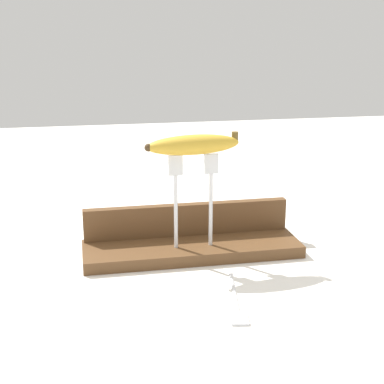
{
  "coord_description": "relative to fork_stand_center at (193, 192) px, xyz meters",
  "views": [
    {
      "loc": [
        -0.2,
        -1.0,
        0.42
      ],
      "look_at": [
        0.0,
        0.0,
        0.12
      ],
      "focal_mm": 54.58,
      "sensor_mm": 36.0,
      "label": 1
    }
  ],
  "objects": [
    {
      "name": "ground_plane",
      "position": [
        -0.0,
        0.01,
        -0.13
      ],
      "size": [
        3.0,
        3.0,
        0.0
      ],
      "primitive_type": "plane",
      "color": "silver"
    },
    {
      "name": "wooden_board",
      "position": [
        -0.0,
        0.01,
        -0.11
      ],
      "size": [
        0.4,
        0.12,
        0.02
      ],
      "primitive_type": "cube",
      "color": "brown",
      "rests_on": "ground"
    },
    {
      "name": "board_backstop",
      "position": [
        -0.0,
        0.06,
        -0.07
      ],
      "size": [
        0.4,
        0.02,
        0.06
      ],
      "primitive_type": "cube",
      "color": "brown",
      "rests_on": "wooden_board"
    },
    {
      "name": "fork_stand_center",
      "position": [
        0.0,
        0.0,
        0.0
      ],
      "size": [
        0.09,
        0.01,
        0.17
      ],
      "color": "silver",
      "rests_on": "wooden_board"
    },
    {
      "name": "banana_raised_center",
      "position": [
        -0.0,
        -0.0,
        0.09
      ],
      "size": [
        0.17,
        0.06,
        0.04
      ],
      "color": "gold",
      "rests_on": "fork_stand_center"
    },
    {
      "name": "fork_fallen_near",
      "position": [
        0.03,
        -0.2,
        -0.12
      ],
      "size": [
        0.05,
        0.18,
        0.01
      ],
      "color": "silver",
      "rests_on": "ground"
    },
    {
      "name": "banana_chunk_near",
      "position": [
        -0.12,
        0.14,
        -0.11
      ],
      "size": [
        0.04,
        0.04,
        0.04
      ],
      "color": "yellow",
      "rests_on": "ground"
    }
  ]
}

